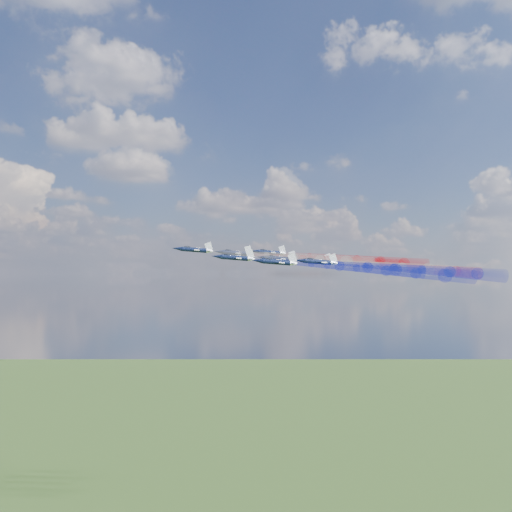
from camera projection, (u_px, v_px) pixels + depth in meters
name	position (u px, v px, depth m)	size (l,w,h in m)	color
jet_lead	(194.00, 250.00, 173.88)	(10.33, 12.91, 3.44)	black
trail_lead	(293.00, 257.00, 175.00)	(4.30, 50.11, 4.30)	white
jet_inner_left	(235.00, 258.00, 164.06)	(10.33, 12.91, 3.44)	black
trail_inner_left	(340.00, 266.00, 165.17)	(4.30, 50.11, 4.30)	#1821D3
jet_inner_right	(235.00, 253.00, 184.87)	(10.33, 12.91, 3.44)	black
trail_inner_right	(328.00, 260.00, 185.99)	(4.30, 50.11, 4.30)	red
jet_outer_left	(276.00, 262.00, 155.67)	(10.33, 12.91, 3.44)	black
trail_outer_left	(386.00, 270.00, 156.78)	(4.30, 50.11, 4.30)	#1821D3
jet_center_third	(278.00, 259.00, 175.45)	(10.33, 12.91, 3.44)	black
trail_center_third	(376.00, 266.00, 176.56)	(4.30, 50.11, 4.30)	white
jet_outer_right	(270.00, 252.00, 195.65)	(10.33, 12.91, 3.44)	black
trail_outer_right	(357.00, 259.00, 196.76)	(4.30, 50.11, 4.30)	red
jet_rear_left	(318.00, 262.00, 164.33)	(10.33, 12.91, 3.44)	black
trail_rear_left	(422.00, 270.00, 165.44)	(4.30, 50.11, 4.30)	#1821D3
jet_rear_right	(315.00, 261.00, 186.57)	(10.33, 12.91, 3.44)	black
trail_rear_right	(406.00, 268.00, 187.69)	(4.30, 50.11, 4.30)	red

